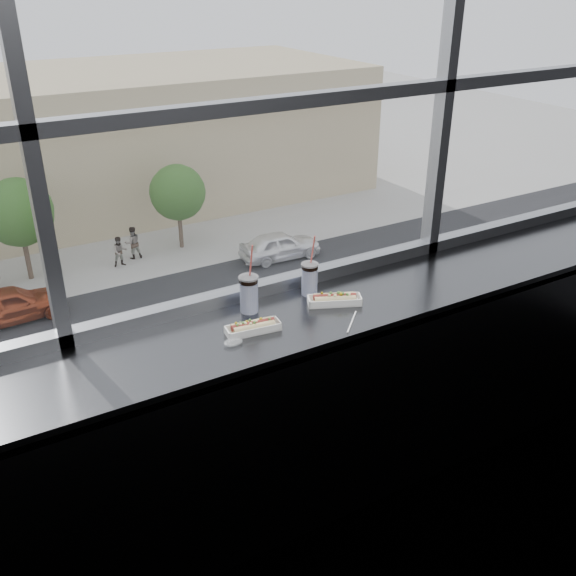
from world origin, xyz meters
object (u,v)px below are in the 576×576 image
loose_straw (352,322)px  wrapper (233,342)px  soda_cup_right (310,277)px  tree_center (18,212)px  car_far_b (9,299)px  pedestrian_d (132,240)px  hotdog_tray_left (253,327)px  tree_right (178,193)px  car_far_c (280,241)px  soda_cup_left (249,292)px  car_near_d (245,343)px  pedestrian_c (120,249)px  car_near_e (386,297)px  hotdog_tray_right (335,299)px

loose_straw → wrapper: (-0.54, 0.10, 0.01)m
soda_cup_right → tree_center: (1.78, 28.12, -8.78)m
car_far_b → pedestrian_d: (6.56, 3.84, -0.02)m
hotdog_tray_left → tree_right: (9.95, 28.31, -9.03)m
car_far_b → car_far_c: (13.07, 0.00, -0.07)m
soda_cup_right → soda_cup_left: bearing=-178.7°
car_near_d → loose_straw: bearing=155.8°
car_far_c → car_far_b: bearing=93.6°
loose_straw → tree_center: bearing=42.5°
loose_straw → car_near_d: size_ratio=0.04×
wrapper → pedestrian_d: 31.18m
pedestrian_d → loose_straw: bearing=76.4°
car_far_c → soda_cup_left: bearing=154.0°
tree_right → wrapper: bearing=-109.6°
soda_cup_left → car_far_c: bearing=60.4°
car_far_b → pedestrian_c: size_ratio=3.28×
soda_cup_left → car_far_b: soda_cup_left is taller
car_near_e → tree_right: bearing=19.0°
wrapper → pedestrian_c: (6.53, 27.57, -11.13)m
wrapper → pedestrian_c: bearing=76.7°
hotdog_tray_left → tree_right: size_ratio=0.05×
soda_cup_right → wrapper: size_ratio=3.38×
loose_straw → tree_right: size_ratio=0.04×
soda_cup_left → car_near_e: bearing=48.4°
tree_center → car_far_b: bearing=-110.1°
soda_cup_left → car_far_b: bearing=88.5°
car_far_b → pedestrian_c: car_far_b is taller
soda_cup_right → wrapper: bearing=-155.8°
hotdog_tray_left → car_near_d: size_ratio=0.04×
car_near_e → tree_right: (-4.42, 12.00, 1.88)m
tree_right → soda_cup_left: bearing=-109.4°
pedestrian_c → tree_center: (-4.23, 0.79, 2.43)m
car_far_b → tree_right: bearing=-69.9°
soda_cup_left → wrapper: bearing=-130.2°
soda_cup_right → tree_center: 29.52m
car_near_e → tree_center: bearing=44.3°
hotdog_tray_left → car_near_e: size_ratio=0.04×
hotdog_tray_left → soda_cup_right: 0.45m
soda_cup_left → soda_cup_right: size_ratio=1.08×
hotdog_tray_right → car_far_c: size_ratio=0.05×
pedestrian_d → hotdog_tray_right: bearing=76.4°
tree_center → tree_right: 7.78m
wrapper → car_near_d: 21.30m
hotdog_tray_right → loose_straw: size_ratio=1.34×
hotdog_tray_left → pedestrian_c: hotdog_tray_left is taller
car_far_b → pedestrian_d: 7.60m
car_near_d → hotdog_tray_right: bearing=155.7°
tree_center → hotdog_tray_right: bearing=-93.5°
soda_cup_left → wrapper: 0.31m
wrapper → car_near_d: bearing=64.2°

